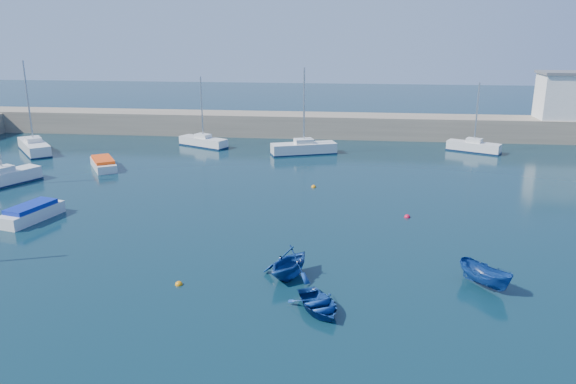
# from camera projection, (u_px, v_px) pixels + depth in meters

# --- Properties ---
(ground) EXTENTS (220.00, 220.00, 0.00)m
(ground) POSITION_uv_depth(u_px,v_px,m) (256.00, 338.00, 24.08)
(ground) COLOR #0B2631
(ground) RESTS_ON ground
(back_wall) EXTENTS (96.00, 4.50, 2.60)m
(back_wall) POSITION_uv_depth(u_px,v_px,m) (319.00, 125.00, 67.52)
(back_wall) COLOR gray
(back_wall) RESTS_ON ground
(sailboat_3) EXTENTS (4.28, 6.25, 8.18)m
(sailboat_3) POSITION_uv_depth(u_px,v_px,m) (3.00, 178.00, 46.82)
(sailboat_3) COLOR silver
(sailboat_3) RESTS_ON ground
(sailboat_4) EXTENTS (6.22, 6.85, 9.48)m
(sailboat_4) POSITION_uv_depth(u_px,v_px,m) (34.00, 146.00, 58.97)
(sailboat_4) COLOR silver
(sailboat_4) RESTS_ON ground
(sailboat_5) EXTENTS (5.86, 4.04, 7.61)m
(sailboat_5) POSITION_uv_depth(u_px,v_px,m) (203.00, 142.00, 61.83)
(sailboat_5) COLOR silver
(sailboat_5) RESTS_ON ground
(sailboat_6) EXTENTS (6.93, 4.00, 8.83)m
(sailboat_6) POSITION_uv_depth(u_px,v_px,m) (304.00, 148.00, 58.17)
(sailboat_6) COLOR silver
(sailboat_6) RESTS_ON ground
(sailboat_7) EXTENTS (5.52, 3.81, 7.26)m
(sailboat_7) POSITION_uv_depth(u_px,v_px,m) (474.00, 146.00, 59.21)
(sailboat_7) COLOR silver
(sailboat_7) RESTS_ON ground
(motorboat_1) EXTENTS (2.74, 4.87, 1.13)m
(motorboat_1) POSITION_uv_depth(u_px,v_px,m) (32.00, 213.00, 38.45)
(motorboat_1) COLOR silver
(motorboat_1) RESTS_ON ground
(motorboat_2) EXTENTS (4.07, 5.04, 1.01)m
(motorboat_2) POSITION_uv_depth(u_px,v_px,m) (103.00, 164.00, 52.33)
(motorboat_2) COLOR silver
(motorboat_2) RESTS_ON ground
(dinghy_center) EXTENTS (3.51, 3.92, 0.67)m
(dinghy_center) POSITION_uv_depth(u_px,v_px,m) (318.00, 304.00, 26.25)
(dinghy_center) COLOR navy
(dinghy_center) RESTS_ON ground
(dinghy_left) EXTENTS (3.98, 4.19, 1.73)m
(dinghy_left) POSITION_uv_depth(u_px,v_px,m) (289.00, 262.00, 29.59)
(dinghy_left) COLOR navy
(dinghy_left) RESTS_ON ground
(dinghy_right) EXTENTS (2.90, 3.23, 1.22)m
(dinghy_right) POSITION_uv_depth(u_px,v_px,m) (485.00, 276.00, 28.56)
(dinghy_right) COLOR navy
(dinghy_right) RESTS_ON ground
(buoy_0) EXTENTS (0.40, 0.40, 0.40)m
(buoy_0) POSITION_uv_depth(u_px,v_px,m) (179.00, 285.00, 28.98)
(buoy_0) COLOR orange
(buoy_0) RESTS_ON ground
(buoy_1) EXTENTS (0.43, 0.43, 0.43)m
(buoy_1) POSITION_uv_depth(u_px,v_px,m) (407.00, 217.00, 39.14)
(buoy_1) COLOR #B50D2C
(buoy_1) RESTS_ON ground
(buoy_3) EXTENTS (0.40, 0.40, 0.40)m
(buoy_3) POSITION_uv_depth(u_px,v_px,m) (314.00, 187.00, 46.40)
(buoy_3) COLOR orange
(buoy_3) RESTS_ON ground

